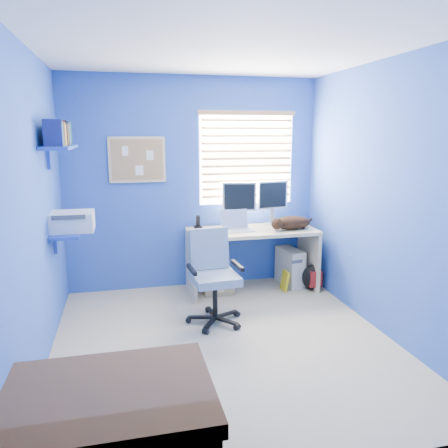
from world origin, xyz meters
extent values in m
cube|color=#BAAD89|center=(0.00, 0.00, 0.00)|extent=(3.00, 3.20, 0.00)
cube|color=white|center=(0.00, 0.00, 2.50)|extent=(3.00, 3.20, 0.00)
cube|color=blue|center=(0.00, 1.60, 1.25)|extent=(3.00, 0.01, 2.50)
cube|color=blue|center=(0.00, -1.60, 1.25)|extent=(3.00, 0.01, 2.50)
cube|color=blue|center=(-1.50, 0.00, 1.25)|extent=(0.01, 3.20, 2.50)
cube|color=blue|center=(1.50, 0.00, 1.25)|extent=(0.01, 3.20, 2.50)
cube|color=tan|center=(0.63, 1.26, 0.37)|extent=(1.50, 0.65, 0.74)
cube|color=silver|center=(0.45, 1.21, 0.85)|extent=(0.36, 0.30, 0.22)
cube|color=silver|center=(0.51, 1.43, 1.01)|extent=(0.42, 0.19, 0.54)
cube|color=silver|center=(0.95, 1.48, 1.01)|extent=(0.41, 0.19, 0.54)
cube|color=black|center=(0.01, 1.38, 0.82)|extent=(0.10, 0.12, 0.17)
imported|color=#1E6E52|center=(1.07, 1.40, 0.79)|extent=(0.10, 0.09, 0.10)
cylinder|color=silver|center=(1.13, 1.47, 0.78)|extent=(0.13, 0.13, 0.07)
ellipsoid|color=black|center=(1.09, 1.15, 0.82)|extent=(0.50, 0.38, 0.16)
cube|color=beige|center=(1.15, 1.33, 0.23)|extent=(0.25, 0.46, 0.45)
cube|color=tan|center=(0.21, 1.24, 0.14)|extent=(0.35, 0.28, 0.27)
cube|color=yellow|center=(1.01, 1.13, 0.12)|extent=(0.03, 0.17, 0.24)
ellipsoid|color=black|center=(1.35, 1.08, 0.16)|extent=(0.27, 0.21, 0.31)
cube|color=#503626|center=(-0.97, -1.39, 0.26)|extent=(1.10, 0.78, 0.53)
cylinder|color=black|center=(0.01, 0.43, 0.03)|extent=(0.57, 0.57, 0.06)
cylinder|color=black|center=(0.01, 0.43, 0.24)|extent=(0.05, 0.05, 0.36)
cube|color=#6D84A3|center=(0.01, 0.43, 0.46)|extent=(0.46, 0.46, 0.08)
cube|color=#6D84A3|center=(-0.01, 0.63, 0.71)|extent=(0.40, 0.09, 0.41)
cube|color=white|center=(0.65, 1.59, 1.55)|extent=(1.15, 0.01, 1.10)
cube|color=#B27542|center=(0.65, 1.56, 1.55)|extent=(1.10, 0.03, 1.00)
cube|color=tan|center=(-0.65, 1.58, 1.55)|extent=(0.64, 0.02, 0.52)
cube|color=tan|center=(-0.65, 1.57, 1.55)|extent=(0.58, 0.01, 0.46)
cube|color=#2140A7|center=(-1.36, 0.75, 0.92)|extent=(0.26, 0.55, 0.03)
cube|color=silver|center=(-1.32, 0.75, 1.02)|extent=(0.42, 0.34, 0.18)
cube|color=#2140A7|center=(-1.37, 0.75, 1.72)|extent=(0.24, 0.90, 0.03)
cube|color=navy|center=(-1.38, 0.75, 1.84)|extent=(0.15, 0.80, 0.22)
camera|label=1|loc=(-0.83, -3.53, 1.84)|focal=35.00mm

